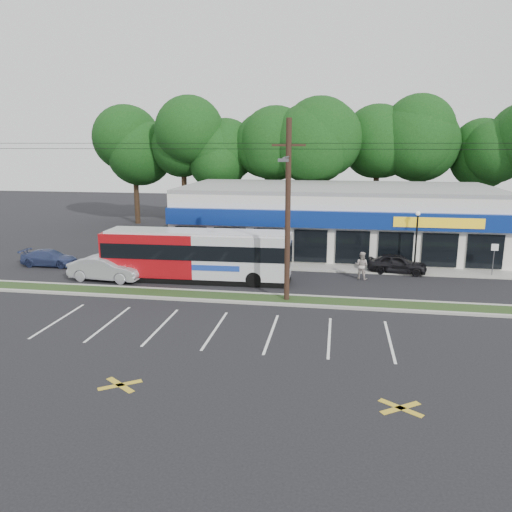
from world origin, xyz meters
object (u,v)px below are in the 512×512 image
object	(u,v)px
metrobus	(197,254)
pedestrian_a	(284,258)
utility_pole	(285,206)
car_silver	(106,268)
lamp_post	(417,234)
car_dark	(397,263)
sign_post	(494,254)
car_blue	(50,258)
pedestrian_b	(361,265)

from	to	relation	value
metrobus	pedestrian_a	bearing A→B (deg)	35.91
utility_pole	car_silver	size ratio (longest dim) A/B	10.39
lamp_post	car_dark	world-z (taller)	lamp_post
utility_pole	car_silver	bearing A→B (deg)	167.73
sign_post	metrobus	xyz separation A→B (m)	(-19.21, -4.07, 0.17)
car_blue	utility_pole	bearing A→B (deg)	-107.87
utility_pole	pedestrian_a	world-z (taller)	utility_pole
car_silver	pedestrian_a	xyz separation A→B (m)	(11.00, 5.00, -0.01)
utility_pole	car_silver	world-z (taller)	utility_pole
sign_post	car_blue	bearing A→B (deg)	-176.14
sign_post	metrobus	distance (m)	19.64
metrobus	sign_post	bearing A→B (deg)	10.35
metrobus	car_blue	world-z (taller)	metrobus
sign_post	car_blue	distance (m)	30.93
metrobus	car_silver	world-z (taller)	metrobus
pedestrian_a	pedestrian_b	world-z (taller)	pedestrian_b
car_dark	pedestrian_a	world-z (taller)	pedestrian_a
lamp_post	car_dark	xyz separation A→B (m)	(-1.19, -0.30, -2.00)
utility_pole	lamp_post	bearing A→B (deg)	43.95
utility_pole	car_blue	distance (m)	19.15
car_silver	car_blue	distance (m)	6.57
car_dark	pedestrian_b	distance (m)	3.19
car_dark	car_silver	bearing A→B (deg)	112.28
sign_post	car_silver	distance (m)	25.52
sign_post	lamp_post	bearing A→B (deg)	177.42
pedestrian_b	metrobus	bearing A→B (deg)	33.06
sign_post	car_dark	size ratio (longest dim) A/B	0.57
lamp_post	car_blue	distance (m)	26.03
lamp_post	car_dark	size ratio (longest dim) A/B	1.08
metrobus	pedestrian_b	distance (m)	10.76
pedestrian_a	car_dark	bearing A→B (deg)	173.72
sign_post	pedestrian_a	xyz separation A→B (m)	(-14.00, -0.07, -0.78)
car_silver	pedestrian_b	size ratio (longest dim) A/B	2.64
pedestrian_a	metrobus	bearing A→B (deg)	31.25
sign_post	car_silver	world-z (taller)	sign_post
sign_post	metrobus	world-z (taller)	metrobus
metrobus	car_silver	distance (m)	5.95
metrobus	pedestrian_a	distance (m)	6.63
utility_pole	pedestrian_a	distance (m)	8.92
utility_pole	car_blue	xyz separation A→B (m)	(-17.68, 5.57, -4.82)
lamp_post	pedestrian_a	distance (m)	9.20
lamp_post	car_dark	bearing A→B (deg)	-165.85
lamp_post	car_silver	xyz separation A→B (m)	(-20.00, -5.30, -1.88)
metrobus	car_blue	distance (m)	11.87
lamp_post	sign_post	world-z (taller)	lamp_post
sign_post	pedestrian_b	world-z (taller)	sign_post
pedestrian_a	pedestrian_b	bearing A→B (deg)	153.17
utility_pole	sign_post	size ratio (longest dim) A/B	22.47
car_silver	pedestrian_b	distance (m)	16.60
car_dark	car_blue	bearing A→B (deg)	102.04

